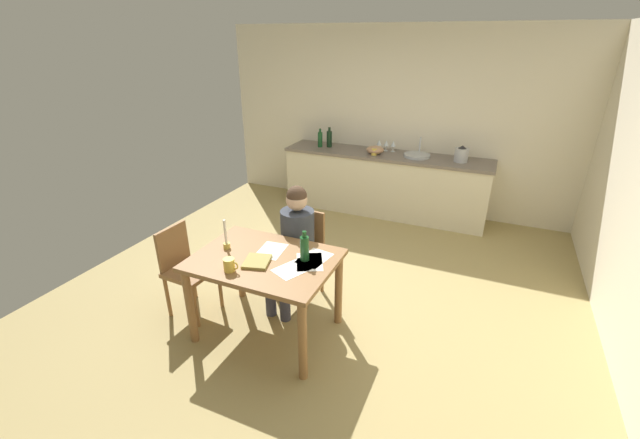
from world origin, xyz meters
TOP-DOWN VIEW (x-y plane):
  - ground_plane at (0.00, 0.00)m, footprint 5.20×5.20m
  - wall_back at (0.00, 2.60)m, footprint 5.20×0.12m
  - kitchen_counter at (0.00, 2.24)m, footprint 2.95×0.64m
  - dining_table at (-0.20, -0.83)m, footprint 1.17×0.86m
  - chair_at_table at (-0.18, -0.16)m, footprint 0.43×0.43m
  - person_seated at (-0.19, -0.30)m, footprint 0.35×0.61m
  - chair_side_empty at (-1.04, -0.85)m, footprint 0.42×0.42m
  - coffee_mug at (-0.34, -1.11)m, footprint 0.13×0.09m
  - candlestick at (-0.58, -0.81)m, footprint 0.06×0.06m
  - book_magazine at (-0.21, -0.92)m, footprint 0.25×0.28m
  - paper_letter at (0.10, -0.89)m, footprint 0.31×0.36m
  - paper_bill at (-0.21, -0.69)m, footprint 0.24×0.32m
  - paper_envelope at (0.18, -0.73)m, footprint 0.32×0.36m
  - paper_receipt at (0.19, -0.66)m, footprint 0.25×0.33m
  - wine_bottle_on_table at (0.13, -0.72)m, footprint 0.07×0.07m
  - sink_unit at (0.44, 2.24)m, footprint 0.36×0.36m
  - bottle_oil at (-1.02, 2.21)m, footprint 0.07×0.07m
  - bottle_vinegar at (-0.89, 2.27)m, footprint 0.08×0.08m
  - mixing_bowl at (-0.15, 2.17)m, footprint 0.25×0.25m
  - stovetop_kettle at (1.02, 2.24)m, footprint 0.18×0.18m
  - wine_glass_near_sink at (0.06, 2.39)m, footprint 0.07×0.07m
  - wine_glass_by_kettle at (-0.05, 2.39)m, footprint 0.07×0.07m
  - wine_glass_back_left at (-0.15, 2.39)m, footprint 0.07×0.07m
  - teacup_on_counter at (-0.13, 2.09)m, footprint 0.11×0.08m

SIDE VIEW (x-z plane):
  - ground_plane at x=0.00m, z-range -0.04..0.00m
  - kitchen_counter at x=0.00m, z-range 0.00..0.90m
  - chair_side_empty at x=-1.04m, z-range 0.05..0.91m
  - chair_at_table at x=-0.18m, z-range 0.06..0.94m
  - dining_table at x=-0.20m, z-range 0.26..1.01m
  - person_seated at x=-0.19m, z-range 0.08..1.28m
  - paper_letter at x=0.10m, z-range 0.75..0.76m
  - paper_bill at x=-0.21m, z-range 0.75..0.76m
  - paper_envelope at x=0.18m, z-range 0.75..0.76m
  - paper_receipt at x=0.19m, z-range 0.75..0.76m
  - book_magazine at x=-0.21m, z-range 0.75..0.78m
  - coffee_mug at x=-0.34m, z-range 0.75..0.86m
  - candlestick at x=-0.58m, z-range 0.69..0.96m
  - wine_bottle_on_table at x=0.13m, z-range 0.73..1.00m
  - sink_unit at x=0.44m, z-range 0.80..1.04m
  - teacup_on_counter at x=-0.13m, z-range 0.90..1.00m
  - mixing_bowl at x=-0.15m, z-range 0.90..1.01m
  - stovetop_kettle at x=1.02m, z-range 0.89..1.11m
  - wine_glass_near_sink at x=0.06m, z-range 0.93..1.09m
  - wine_glass_by_kettle at x=-0.05m, z-range 0.93..1.09m
  - wine_glass_back_left at x=-0.15m, z-range 0.93..1.09m
  - bottle_oil at x=-1.02m, z-range 0.88..1.15m
  - bottle_vinegar at x=-0.89m, z-range 0.88..1.17m
  - wall_back at x=0.00m, z-range 0.00..2.60m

